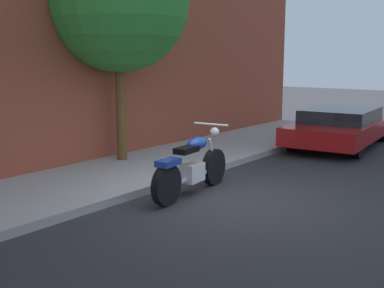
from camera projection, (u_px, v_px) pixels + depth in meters
ground_plane at (230, 199)px, 8.20m from camera, size 60.00×60.00×0.00m
sidewalk at (124, 173)px, 9.71m from camera, size 18.32×2.51×0.14m
motorcycle at (192, 168)px, 8.40m from camera, size 2.23×0.70×1.18m
parked_car_red at (341, 126)px, 12.99m from camera, size 4.63×2.27×1.03m
street_tree at (118, 1)px, 10.15m from camera, size 3.02×3.02×5.05m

